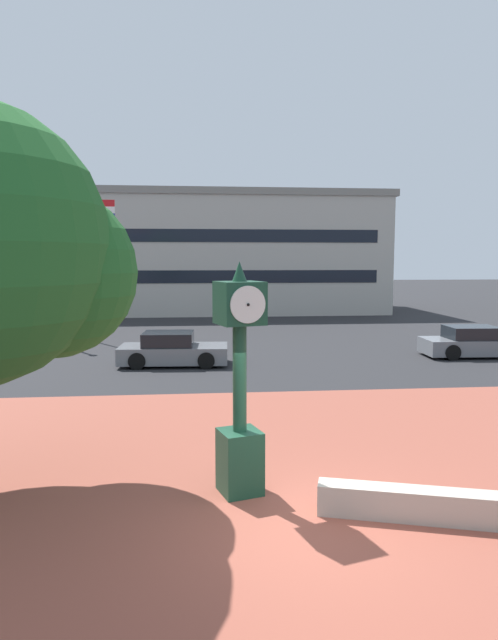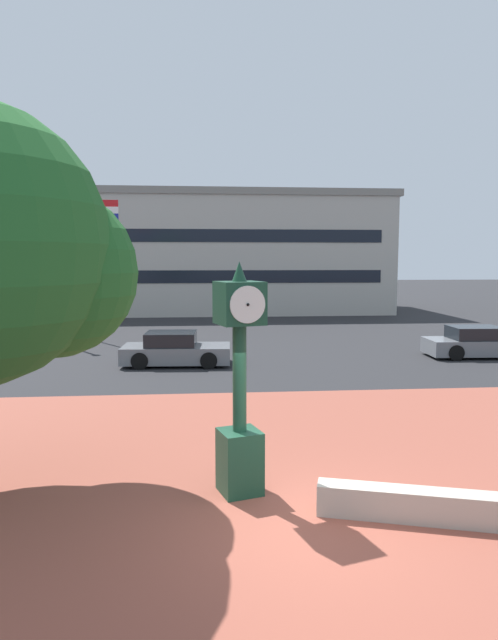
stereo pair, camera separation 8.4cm
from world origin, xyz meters
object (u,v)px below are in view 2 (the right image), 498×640
object	(u,v)px
street_clock	(240,388)
car_street_near	(479,343)
car_street_mid	(175,350)
street_lamp_post	(50,253)
flagpole_primary	(91,252)
civic_building	(219,253)

from	to	relation	value
street_clock	car_street_near	size ratio (longest dim) A/B	0.90
car_street_mid	street_lamp_post	distance (m)	9.65
car_street_near	street_lamp_post	size ratio (longest dim) A/B	0.62
street_clock	car_street_mid	distance (m)	12.21
car_street_mid	street_lamp_post	world-z (taller)	street_lamp_post
flagpole_primary	street_lamp_post	distance (m)	2.00
car_street_near	car_street_mid	distance (m)	12.62
flagpole_primary	street_lamp_post	world-z (taller)	flagpole_primary
civic_building	street_lamp_post	size ratio (longest dim) A/B	3.59
car_street_near	street_lamp_post	distance (m)	20.01
street_clock	civic_building	xyz separation A→B (m)	(0.84, 35.75, 2.69)
flagpole_primary	street_lamp_post	size ratio (longest dim) A/B	1.01
car_street_mid	street_lamp_post	xyz separation A→B (m)	(-6.22, 6.32, 3.81)
street_clock	flagpole_primary	xyz separation A→B (m)	(-6.12, 19.31, 2.56)
flagpole_primary	civic_building	distance (m)	17.85
car_street_mid	car_street_near	bearing A→B (deg)	96.26
car_street_near	flagpole_primary	bearing A→B (deg)	-108.75
car_street_mid	street_lamp_post	size ratio (longest dim) A/B	0.58
car_street_mid	street_lamp_post	bearing A→B (deg)	-132.34
street_clock	flagpole_primary	size ratio (longest dim) A/B	0.55
car_street_mid	flagpole_primary	xyz separation A→B (m)	(-4.46, 7.28, 3.86)
flagpole_primary	car_street_mid	bearing A→B (deg)	-58.49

